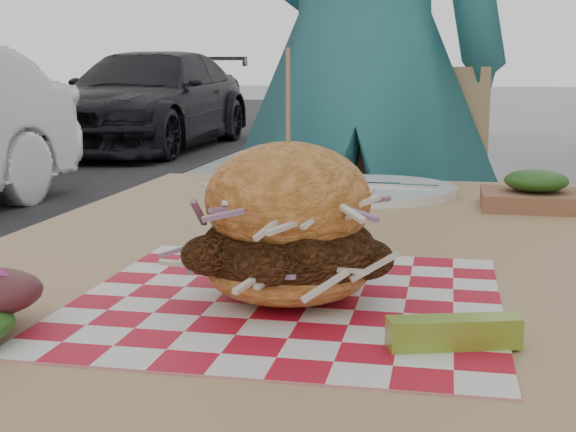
{
  "coord_description": "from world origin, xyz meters",
  "views": [
    {
      "loc": [
        -0.14,
        -1.08,
        0.95
      ],
      "look_at": [
        -0.27,
        -0.43,
        0.82
      ],
      "focal_mm": 50.0,
      "sensor_mm": 36.0,
      "label": 1
    }
  ],
  "objects_px": {
    "diner": "(360,60)",
    "patio_table": "(333,323)",
    "car_dark": "(149,100)",
    "patio_chair": "(398,238)",
    "sandwich": "(288,232)"
  },
  "relations": [
    {
      "from": "diner",
      "to": "patio_table",
      "type": "xyz_separation_m",
      "value": [
        0.09,
        -1.07,
        -0.29
      ]
    },
    {
      "from": "car_dark",
      "to": "patio_chair",
      "type": "height_order",
      "value": "car_dark"
    },
    {
      "from": "car_dark",
      "to": "sandwich",
      "type": "relative_size",
      "value": 18.4
    },
    {
      "from": "patio_chair",
      "to": "sandwich",
      "type": "bearing_deg",
      "value": -86.06
    },
    {
      "from": "patio_chair",
      "to": "sandwich",
      "type": "relative_size",
      "value": 4.47
    },
    {
      "from": "patio_table",
      "to": "sandwich",
      "type": "bearing_deg",
      "value": -94.05
    },
    {
      "from": "sandwich",
      "to": "patio_chair",
      "type": "bearing_deg",
      "value": 88.97
    },
    {
      "from": "patio_chair",
      "to": "patio_table",
      "type": "bearing_deg",
      "value": -85.51
    },
    {
      "from": "car_dark",
      "to": "patio_chair",
      "type": "relative_size",
      "value": 4.12
    },
    {
      "from": "patio_chair",
      "to": "diner",
      "type": "bearing_deg",
      "value": 161.17
    },
    {
      "from": "diner",
      "to": "patio_chair",
      "type": "relative_size",
      "value": 2.03
    },
    {
      "from": "diner",
      "to": "patio_chair",
      "type": "height_order",
      "value": "diner"
    },
    {
      "from": "car_dark",
      "to": "patio_table",
      "type": "distance_m",
      "value": 8.76
    },
    {
      "from": "car_dark",
      "to": "sandwich",
      "type": "height_order",
      "value": "car_dark"
    },
    {
      "from": "patio_table",
      "to": "car_dark",
      "type": "bearing_deg",
      "value": 112.4
    }
  ]
}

